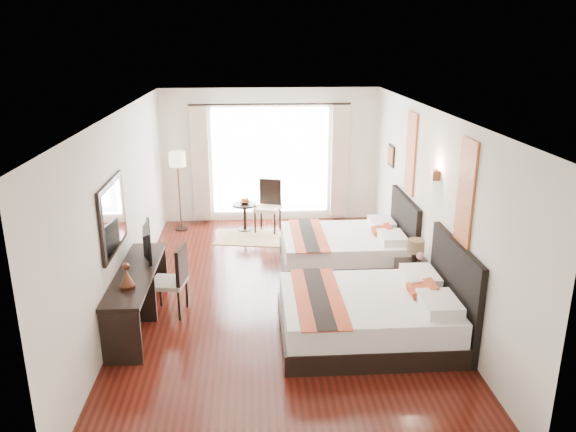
{
  "coord_description": "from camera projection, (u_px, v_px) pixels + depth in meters",
  "views": [
    {
      "loc": [
        -0.39,
        -7.83,
        3.8
      ],
      "look_at": [
        0.14,
        0.25,
        1.19
      ],
      "focal_mm": 35.0,
      "sensor_mm": 36.0,
      "label": 1
    }
  ],
  "objects": [
    {
      "name": "floor_lamp",
      "position": [
        178.0,
        164.0,
        11.11
      ],
      "size": [
        0.33,
        0.33,
        1.62
      ],
      "color": "black",
      "rests_on": "floor"
    },
    {
      "name": "bronze_figurine",
      "position": [
        127.0,
        277.0,
        7.05
      ],
      "size": [
        0.26,
        0.26,
        0.3
      ],
      "primitive_type": null,
      "rotation": [
        0.0,
        0.0,
        0.37
      ],
      "color": "#442418",
      "rests_on": "console_desk"
    },
    {
      "name": "window_glass",
      "position": [
        270.0,
        161.0,
        11.77
      ],
      "size": [
        2.4,
        0.02,
        2.2
      ],
      "primitive_type": "cube",
      "color": "white",
      "rests_on": "wall_window"
    },
    {
      "name": "drape_left",
      "position": [
        201.0,
        164.0,
        11.59
      ],
      "size": [
        0.35,
        0.14,
        2.35
      ],
      "primitive_type": "cube",
      "color": "#C1AF95",
      "rests_on": "floor"
    },
    {
      "name": "wall_headboard",
      "position": [
        430.0,
        205.0,
        8.33
      ],
      "size": [
        0.01,
        7.5,
        2.8
      ],
      "primitive_type": "cube",
      "color": "silver",
      "rests_on": "floor"
    },
    {
      "name": "sheer_curtain",
      "position": [
        271.0,
        161.0,
        11.71
      ],
      "size": [
        2.3,
        0.02,
        2.1
      ],
      "primitive_type": "cube",
      "color": "white",
      "rests_on": "wall_window"
    },
    {
      "name": "art_panel_near",
      "position": [
        466.0,
        193.0,
        6.89
      ],
      "size": [
        0.03,
        0.5,
        1.35
      ],
      "primitive_type": "cube",
      "color": "maroon",
      "rests_on": "wall_headboard"
    },
    {
      "name": "bed_near",
      "position": [
        374.0,
        314.0,
        7.32
      ],
      "size": [
        2.3,
        1.79,
        1.3
      ],
      "color": "black",
      "rests_on": "floor"
    },
    {
      "name": "wall_sconce",
      "position": [
        435.0,
        175.0,
        7.93
      ],
      "size": [
        0.1,
        0.14,
        0.14
      ],
      "primitive_type": "cube",
      "color": "#442418",
      "rests_on": "wall_headboard"
    },
    {
      "name": "ceiling",
      "position": [
        279.0,
        112.0,
        7.77
      ],
      "size": [
        4.5,
        7.5,
        0.02
      ],
      "primitive_type": "cube",
      "color": "white",
      "rests_on": "wall_headboard"
    },
    {
      "name": "desk_chair",
      "position": [
        171.0,
        293.0,
        7.97
      ],
      "size": [
        0.54,
        0.54,
        1.02
      ],
      "rotation": [
        0.0,
        0.0,
        2.97
      ],
      "color": "#C5B598",
      "rests_on": "floor"
    },
    {
      "name": "wall_window",
      "position": [
        270.0,
        156.0,
        11.75
      ],
      "size": [
        4.5,
        0.01,
        2.8
      ],
      "primitive_type": "cube",
      "color": "silver",
      "rests_on": "floor"
    },
    {
      "name": "mirror_glass",
      "position": [
        115.0,
        216.0,
        7.33
      ],
      "size": [
        0.01,
        1.12,
        0.82
      ],
      "primitive_type": "cube",
      "color": "white",
      "rests_on": "mirror_frame"
    },
    {
      "name": "floor",
      "position": [
        280.0,
        295.0,
        8.62
      ],
      "size": [
        4.5,
        7.5,
        0.01
      ],
      "primitive_type": "cube",
      "color": "black",
      "rests_on": "ground"
    },
    {
      "name": "wall_desk",
      "position": [
        124.0,
        211.0,
        8.05
      ],
      "size": [
        0.01,
        7.5,
        2.8
      ],
      "primitive_type": "cube",
      "color": "silver",
      "rests_on": "floor"
    },
    {
      "name": "nightstand",
      "position": [
        413.0,
        282.0,
        8.42
      ],
      "size": [
        0.47,
        0.58,
        0.56
      ],
      "primitive_type": "cube",
      "color": "black",
      "rests_on": "floor"
    },
    {
      "name": "vase",
      "position": [
        419.0,
        267.0,
        8.23
      ],
      "size": [
        0.14,
        0.14,
        0.12
      ],
      "primitive_type": "imported",
      "rotation": [
        0.0,
        0.0,
        -0.27
      ],
      "color": "black",
      "rests_on": "nightstand"
    },
    {
      "name": "drape_right",
      "position": [
        340.0,
        162.0,
        11.77
      ],
      "size": [
        0.35,
        0.14,
        2.35
      ],
      "primitive_type": "cube",
      "color": "#C1AF95",
      "rests_on": "floor"
    },
    {
      "name": "bed_far",
      "position": [
        348.0,
        248.0,
        9.67
      ],
      "size": [
        2.15,
        1.67,
        1.21
      ],
      "color": "black",
      "rests_on": "floor"
    },
    {
      "name": "television",
      "position": [
        143.0,
        241.0,
        8.04
      ],
      "size": [
        0.25,
        0.81,
        0.47
      ],
      "primitive_type": "imported",
      "rotation": [
        0.0,
        0.0,
        1.76
      ],
      "color": "black",
      "rests_on": "console_desk"
    },
    {
      "name": "fruit_bowl",
      "position": [
        245.0,
        203.0,
        11.32
      ],
      "size": [
        0.26,
        0.26,
        0.05
      ],
      "primitive_type": "imported",
      "rotation": [
        0.0,
        0.0,
        -0.28
      ],
      "color": "#462B19",
      "rests_on": "side_table"
    },
    {
      "name": "window_chair",
      "position": [
        268.0,
        216.0,
        11.38
      ],
      "size": [
        0.61,
        0.61,
        1.04
      ],
      "rotation": [
        0.0,
        0.0,
        -1.89
      ],
      "color": "#C5B598",
      "rests_on": "floor"
    },
    {
      "name": "console_desk",
      "position": [
        138.0,
        297.0,
        7.7
      ],
      "size": [
        0.5,
        2.2,
        0.76
      ],
      "primitive_type": "cube",
      "color": "black",
      "rests_on": "floor"
    },
    {
      "name": "wall_entry",
      "position": [
        303.0,
        340.0,
        4.63
      ],
      "size": [
        4.5,
        0.01,
        2.8
      ],
      "primitive_type": "cube",
      "color": "silver",
      "rests_on": "floor"
    },
    {
      "name": "table_lamp",
      "position": [
        416.0,
        248.0,
        8.38
      ],
      "size": [
        0.26,
        0.26,
        0.4
      ],
      "color": "black",
      "rests_on": "nightstand"
    },
    {
      "name": "mirror_frame",
      "position": [
        113.0,
        216.0,
        7.33
      ],
      "size": [
        0.04,
        1.25,
        0.95
      ],
      "primitive_type": "cube",
      "color": "black",
      "rests_on": "wall_desk"
    },
    {
      "name": "side_table",
      "position": [
        245.0,
        217.0,
        11.41
      ],
      "size": [
        0.49,
        0.49,
        0.56
      ],
      "primitive_type": "cylinder",
      "color": "black",
      "rests_on": "floor"
    },
    {
      "name": "art_panel_far",
      "position": [
        411.0,
        153.0,
        9.23
      ],
      "size": [
        0.03,
        0.5,
        1.35
      ],
      "primitive_type": "cube",
      "color": "maroon",
      "rests_on": "wall_headboard"
    },
    {
      "name": "jute_rug",
      "position": [
        250.0,
        238.0,
        11.03
      ],
      "size": [
        1.44,
        1.1,
        0.01
      ],
      "primitive_type": "cube",
      "rotation": [
        0.0,
        0.0,
        -0.18
      ],
      "color": "tan",
      "rests_on": "floor"
    }
  ]
}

